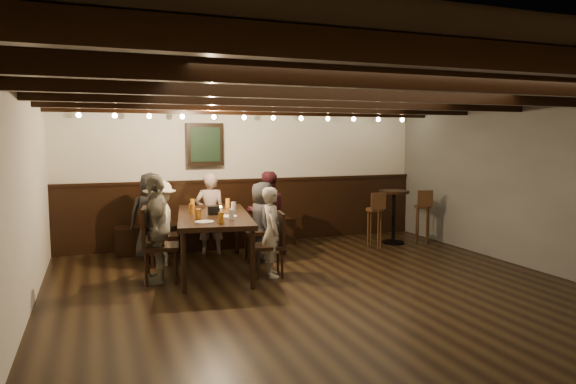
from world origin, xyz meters
name	(u,v)px	position (x,y,z in m)	size (l,w,h in m)	color
room	(254,190)	(-0.29, 2.21, 1.07)	(7.00, 7.00, 7.00)	black
dining_table	(214,219)	(-1.03, 1.74, 0.73)	(1.29, 2.26, 0.80)	black
chair_left_near	(163,246)	(-1.67, 2.30, 0.28)	(0.48, 0.48, 0.91)	black
chair_left_far	(160,259)	(-1.81, 1.41, 0.30)	(0.51, 0.51, 0.98)	black
chair_right_near	(260,242)	(-0.25, 2.06, 0.29)	(0.49, 0.49, 0.94)	black
chair_right_far	(270,257)	(-0.39, 1.17, 0.26)	(0.45, 0.45, 0.86)	black
person_bench_left	(151,216)	(-1.77, 2.77, 0.67)	(0.65, 0.43, 1.34)	black
person_bench_centre	(210,214)	(-0.86, 2.77, 0.65)	(0.48, 0.31, 1.31)	gray
person_bench_right	(267,213)	(0.01, 2.48, 0.67)	(0.65, 0.50, 1.33)	#4E1A25
person_left_near	(160,223)	(-1.70, 2.30, 0.63)	(0.81, 0.47, 1.26)	#B6B09A
person_left_far	(157,229)	(-1.84, 1.41, 0.70)	(0.82, 0.34, 1.39)	gray
person_right_near	(262,221)	(-0.22, 2.06, 0.60)	(0.59, 0.38, 1.20)	#2B2B2E
person_right_far	(272,232)	(-0.36, 1.17, 0.60)	(0.44, 0.29, 1.21)	#A9A08F
pint_a	(192,203)	(-1.19, 2.47, 0.87)	(0.07, 0.07, 0.14)	#BF7219
pint_b	(228,203)	(-0.68, 2.34, 0.87)	(0.07, 0.07, 0.14)	#BF7219
pint_c	(192,209)	(-1.31, 1.88, 0.87)	(0.07, 0.07, 0.14)	#BF7219
pint_d	(234,207)	(-0.70, 1.88, 0.87)	(0.07, 0.07, 0.14)	silver
pint_e	(198,214)	(-1.32, 1.33, 0.87)	(0.07, 0.07, 0.14)	#BF7219
pint_f	(231,214)	(-0.92, 1.16, 0.87)	(0.07, 0.07, 0.14)	silver
pint_g	(221,218)	(-1.11, 0.94, 0.87)	(0.07, 0.07, 0.14)	#BF7219
plate_near	(204,222)	(-1.29, 1.07, 0.81)	(0.24, 0.24, 0.01)	white
plate_far	(228,216)	(-0.90, 1.41, 0.81)	(0.24, 0.24, 0.01)	white
condiment_caddy	(214,210)	(-1.04, 1.69, 0.86)	(0.15, 0.10, 0.12)	black
candle	(221,209)	(-0.86, 2.01, 0.83)	(0.05, 0.05, 0.05)	beige
high_top_table	(394,209)	(2.35, 2.47, 0.62)	(0.53, 0.53, 0.94)	black
bar_stool_left	(375,227)	(1.85, 2.26, 0.35)	(0.30, 0.32, 0.95)	#3A2112
bar_stool_right	(422,223)	(2.85, 2.31, 0.35)	(0.33, 0.34, 0.95)	#3A2112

